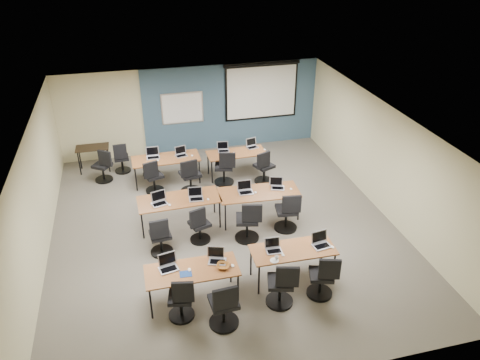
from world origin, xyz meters
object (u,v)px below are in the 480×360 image
object	(u,v)px
task_chair_3	(323,279)
laptop_6	(245,189)
task_chair_1	(224,308)
laptop_5	(196,196)
training_table_front_left	(192,272)
laptop_9	(181,153)
laptop_3	(321,242)
training_table_front_right	(293,251)
task_chair_5	(199,227)
task_chair_4	(161,239)
laptop_1	(217,258)
task_chair_11	(264,169)
task_chair_0	(181,302)
laptop_0	(168,265)
task_chair_9	(190,179)
training_table_mid_left	(179,200)
laptop_10	(223,149)
laptop_4	(159,201)
training_table_back_right	(236,154)
laptop_8	(153,155)
training_table_mid_right	(259,193)
task_chair_8	(153,179)
task_chair_10	(225,170)
laptop_11	(252,145)
utility_table	(93,150)
laptop_7	(277,185)
spare_chair_a	(122,160)
whiteboard	(182,108)
training_table_back_left	(166,160)
task_chair_2	(282,287)
task_chair_6	(248,224)

from	to	relation	value
task_chair_3	laptop_6	bearing A→B (deg)	120.10
task_chair_1	laptop_5	distance (m)	3.36
training_table_front_left	task_chair_1	size ratio (longest dim) A/B	1.71
laptop_9	laptop_3	bearing A→B (deg)	-80.13
laptop_9	task_chair_3	bearing A→B (deg)	-84.53
training_table_front_right	laptop_9	bearing A→B (deg)	109.34
task_chair_5	task_chair_4	bearing A→B (deg)	176.97
laptop_1	laptop_6	world-z (taller)	laptop_6
task_chair_3	task_chair_11	bearing A→B (deg)	103.87
task_chair_0	task_chair_5	bearing A→B (deg)	83.90
laptop_0	task_chair_9	bearing A→B (deg)	63.55
training_table_mid_left	laptop_6	bearing A→B (deg)	-4.02
laptop_10	laptop_4	bearing A→B (deg)	-121.26
task_chair_1	training_table_back_right	bearing A→B (deg)	70.27
training_table_front_left	training_table_front_right	world-z (taller)	same
laptop_1	laptop_4	xyz separation A→B (m)	(-0.87, 2.38, 0.00)
laptop_1	laptop_10	world-z (taller)	laptop_1
training_table_mid_left	laptop_8	xyz separation A→B (m)	(-0.40, 2.39, 0.11)
training_table_mid_right	task_chair_5	xyz separation A→B (m)	(-1.58, -0.64, -0.30)
task_chair_8	task_chair_10	size ratio (longest dim) A/B	0.95
laptop_9	task_chair_11	bearing A→B (deg)	-34.69
task_chair_0	task_chair_10	size ratio (longest dim) A/B	0.94
laptop_0	task_chair_10	xyz separation A→B (m)	(2.01, 4.15, -0.37)
task_chair_9	task_chair_0	bearing A→B (deg)	-112.93
training_table_back_right	laptop_11	world-z (taller)	laptop_11
laptop_0	laptop_5	distance (m)	2.53
laptop_0	task_chair_10	world-z (taller)	task_chair_10
training_table_back_right	utility_table	size ratio (longest dim) A/B	1.78
laptop_7	laptop_9	world-z (taller)	laptop_7
laptop_4	task_chair_11	bearing A→B (deg)	11.36
task_chair_0	laptop_3	size ratio (longest dim) A/B	2.76
training_table_mid_left	task_chair_4	world-z (taller)	task_chair_4
task_chair_9	spare_chair_a	distance (m)	2.41
whiteboard	training_table_mid_right	world-z (taller)	whiteboard
task_chair_8	task_chair_11	size ratio (longest dim) A/B	0.98
task_chair_8	utility_table	xyz separation A→B (m)	(-1.57, 1.72, 0.26)
training_table_back_left	laptop_11	distance (m)	2.50
training_table_back_left	task_chair_4	world-z (taller)	task_chair_4
laptop_9	utility_table	xyz separation A→B (m)	(-2.42, 1.13, -0.13)
task_chair_2	laptop_4	xyz separation A→B (m)	(-1.96, 3.07, 0.38)
task_chair_0	spare_chair_a	size ratio (longest dim) A/B	1.02
laptop_3	training_table_mid_left	bearing A→B (deg)	127.22
laptop_0	laptop_8	size ratio (longest dim) A/B	0.98
task_chair_2	task_chair_4	bearing A→B (deg)	149.12
training_table_back_left	task_chair_11	size ratio (longest dim) A/B	1.85
whiteboard	laptop_8	distance (m)	2.12
task_chair_6	laptop_4	bearing A→B (deg)	167.57
task_chair_5	task_chair_9	xyz separation A→B (m)	(0.15, 2.24, 0.04)
training_table_back_left	laptop_6	xyz separation A→B (m)	(1.66, -2.31, 0.11)
training_table_mid_left	task_chair_0	bearing A→B (deg)	-98.83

